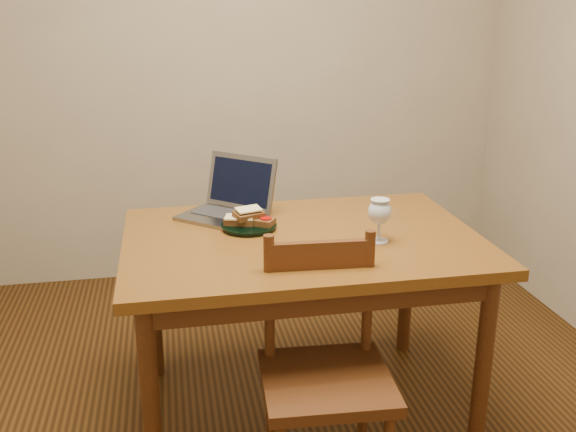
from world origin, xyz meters
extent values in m
cube|color=black|center=(0.00, 0.00, -0.01)|extent=(3.20, 3.20, 0.02)
cube|color=gray|center=(0.00, 1.61, 1.30)|extent=(3.20, 0.02, 2.60)
cube|color=#42240B|center=(0.11, 0.12, 0.72)|extent=(1.30, 0.90, 0.04)
cylinder|color=#3C200C|center=(-0.46, -0.25, 0.35)|extent=(0.06, 0.06, 0.70)
cylinder|color=#3C200C|center=(0.68, -0.25, 0.35)|extent=(0.06, 0.06, 0.70)
cylinder|color=#3C200C|center=(-0.46, 0.49, 0.35)|extent=(0.06, 0.06, 0.70)
cylinder|color=#3C200C|center=(0.68, 0.49, 0.35)|extent=(0.06, 0.06, 0.70)
cube|color=#3C200C|center=(0.09, -0.35, 0.42)|extent=(0.43, 0.41, 0.04)
cube|color=#3C200C|center=(0.10, -0.19, 0.77)|extent=(0.33, 0.05, 0.12)
cylinder|color=black|center=(-0.08, 0.23, 0.75)|extent=(0.21, 0.21, 0.02)
cube|color=slate|center=(-0.17, 0.37, 0.75)|extent=(0.38, 0.37, 0.01)
cube|color=slate|center=(-0.07, 0.47, 0.86)|extent=(0.28, 0.26, 0.22)
cube|color=black|center=(-0.07, 0.47, 0.86)|extent=(0.24, 0.22, 0.17)
camera|label=1|loc=(-0.36, -2.05, 1.56)|focal=40.00mm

